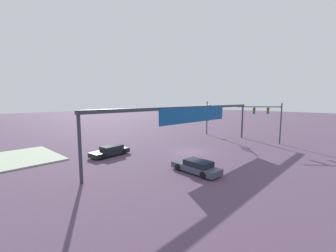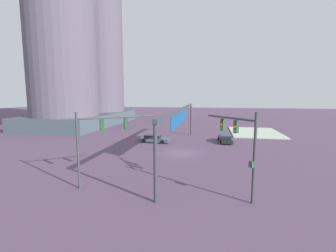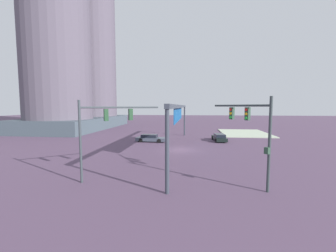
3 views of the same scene
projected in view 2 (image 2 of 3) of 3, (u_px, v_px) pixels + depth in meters
ground_plane at (182, 153)px, 31.26m from camera, size 228.49×228.49×0.00m
sidewalk_corner at (255, 132)px, 48.05m from camera, size 13.84×9.45×0.15m
traffic_signal_near_corner at (100, 133)px, 19.64m from camera, size 4.10×5.39×6.27m
traffic_signal_opposite_side at (241, 140)px, 17.24m from camera, size 4.38×3.35×6.46m
overhead_sign_gantry at (181, 114)px, 30.48m from camera, size 29.90×0.43×5.96m
sedan_car_approaching at (154, 139)px, 38.13m from camera, size 2.06×4.98×1.21m
sedan_car_waiting_far at (225, 139)px, 38.26m from camera, size 5.01×2.17×1.21m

